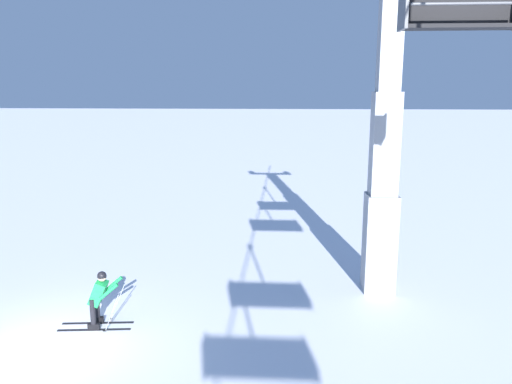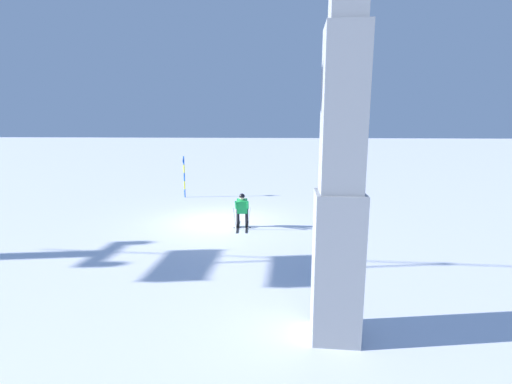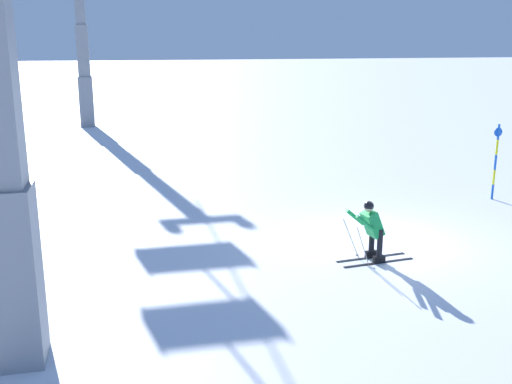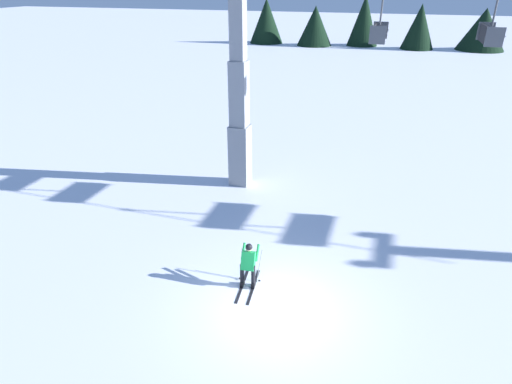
# 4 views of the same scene
# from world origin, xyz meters

# --- Properties ---
(ground_plane) EXTENTS (260.00, 260.00, 0.00)m
(ground_plane) POSITION_xyz_m (0.00, 0.00, 0.00)
(ground_plane) COLOR white
(skier_carving_main) EXTENTS (0.74, 1.82, 1.55)m
(skier_carving_main) POSITION_xyz_m (-1.19, 0.85, 0.82)
(skier_carving_main) COLOR black
(skier_carving_main) RESTS_ON ground_plane
(lift_tower_near) EXTENTS (0.88, 2.90, 9.12)m
(lift_tower_near) POSITION_xyz_m (-4.01, 8.10, 3.75)
(lift_tower_near) COLOR gray
(lift_tower_near) RESTS_ON ground_plane
(chairlift_seat_nearest) EXTENTS (0.61, 1.86, 2.33)m
(chairlift_seat_nearest) POSITION_xyz_m (1.56, 8.10, 7.05)
(chairlift_seat_nearest) COLOR black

